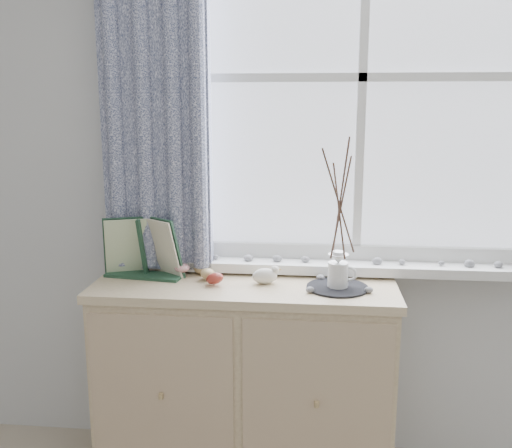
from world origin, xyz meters
name	(u,v)px	position (x,y,z in m)	size (l,w,h in m)	color
sideboard	(245,381)	(-0.15, 1.75, 0.43)	(1.20, 0.45, 0.85)	beige
botanical_book	(141,248)	(-0.57, 1.76, 0.98)	(0.37, 0.13, 0.26)	#1C3B28
toadstool_cluster	(174,261)	(-0.46, 1.84, 0.90)	(0.14, 0.15, 0.09)	white
wooden_eggs	(208,273)	(-0.30, 1.77, 0.88)	(0.14, 0.17, 0.07)	tan
songbird_figurine	(265,275)	(-0.07, 1.75, 0.89)	(0.13, 0.06, 0.07)	silver
crocheted_doily	(337,287)	(0.21, 1.72, 0.85)	(0.24, 0.24, 0.01)	black
twig_pitcher	(340,201)	(0.21, 1.72, 1.19)	(0.26, 0.26, 0.59)	silver
sideboard_pebbles	(333,286)	(0.20, 1.71, 0.86)	(0.25, 0.19, 0.02)	gray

